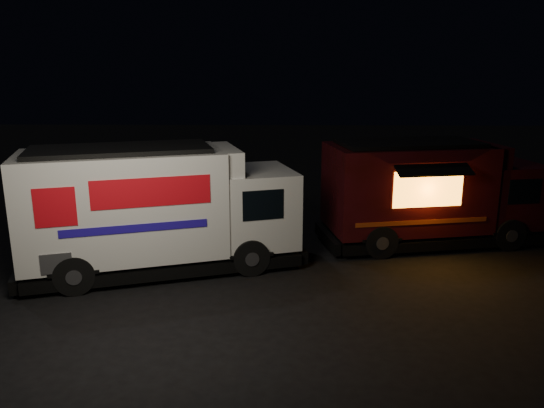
{
  "coord_description": "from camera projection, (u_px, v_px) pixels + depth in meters",
  "views": [
    {
      "loc": [
        0.38,
        -13.32,
        5.65
      ],
      "look_at": [
        0.05,
        2.0,
        1.68
      ],
      "focal_mm": 35.0,
      "sensor_mm": 36.0,
      "label": 1
    }
  ],
  "objects": [
    {
      "name": "white_truck",
      "position": [
        163.0,
        208.0,
        14.91
      ],
      "size": [
        8.33,
        4.94,
        3.57
      ],
      "primitive_type": null,
      "rotation": [
        0.0,
        0.0,
        0.31
      ],
      "color": "silver",
      "rests_on": "ground"
    },
    {
      "name": "ground",
      "position": [
        269.0,
        282.0,
        14.32
      ],
      "size": [
        80.0,
        80.0,
        0.0
      ],
      "primitive_type": "plane",
      "color": "black",
      "rests_on": "ground"
    },
    {
      "name": "red_truck",
      "position": [
        433.0,
        192.0,
        17.25
      ],
      "size": [
        7.65,
        4.0,
        3.39
      ],
      "primitive_type": null,
      "rotation": [
        0.0,
        0.0,
        0.19
      ],
      "color": "#360910",
      "rests_on": "ground"
    }
  ]
}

